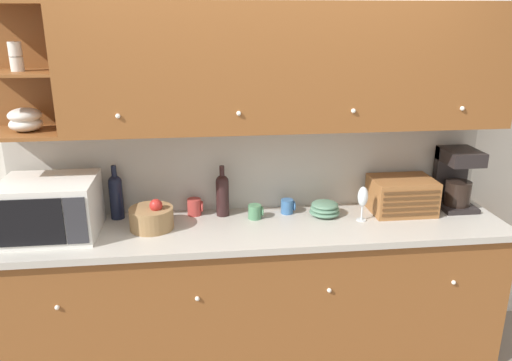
{
  "coord_description": "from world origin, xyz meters",
  "views": [
    {
      "loc": [
        -0.34,
        -3.05,
        2.13
      ],
      "look_at": [
        0.0,
        -0.21,
        1.19
      ],
      "focal_mm": 35.0,
      "sensor_mm": 36.0,
      "label": 1
    }
  ],
  "objects_px": {
    "mug": "(195,207)",
    "mug_blue_second": "(255,212)",
    "second_wine_bottle": "(116,195)",
    "coffee_maker": "(456,177)",
    "wine_bottle": "(222,193)",
    "microwave": "(50,208)",
    "wine_glass": "(363,198)",
    "mug_patterned_third": "(288,206)",
    "bread_box": "(402,195)",
    "bowl_stack_on_counter": "(325,209)",
    "fruit_basket": "(152,218)"
  },
  "relations": [
    {
      "from": "bowl_stack_on_counter",
      "to": "bread_box",
      "type": "xyz_separation_m",
      "value": [
        0.5,
        0.01,
        0.07
      ]
    },
    {
      "from": "microwave",
      "to": "mug",
      "type": "bearing_deg",
      "value": 14.71
    },
    {
      "from": "wine_bottle",
      "to": "wine_glass",
      "type": "xyz_separation_m",
      "value": [
        0.84,
        -0.19,
        0.0
      ]
    },
    {
      "from": "bowl_stack_on_counter",
      "to": "bread_box",
      "type": "relative_size",
      "value": 0.5
    },
    {
      "from": "mug_blue_second",
      "to": "bread_box",
      "type": "bearing_deg",
      "value": 0.22
    },
    {
      "from": "mug_blue_second",
      "to": "coffee_maker",
      "type": "height_order",
      "value": "coffee_maker"
    },
    {
      "from": "wine_glass",
      "to": "fruit_basket",
      "type": "bearing_deg",
      "value": 178.78
    },
    {
      "from": "mug_blue_second",
      "to": "wine_glass",
      "type": "relative_size",
      "value": 0.43
    },
    {
      "from": "fruit_basket",
      "to": "bowl_stack_on_counter",
      "type": "distance_m",
      "value": 1.07
    },
    {
      "from": "fruit_basket",
      "to": "microwave",
      "type": "bearing_deg",
      "value": -177.32
    },
    {
      "from": "mug",
      "to": "bread_box",
      "type": "bearing_deg",
      "value": -4.41
    },
    {
      "from": "mug_patterned_third",
      "to": "fruit_basket",
      "type": "bearing_deg",
      "value": -170.19
    },
    {
      "from": "bread_box",
      "to": "mug_patterned_third",
      "type": "bearing_deg",
      "value": 175.27
    },
    {
      "from": "microwave",
      "to": "bowl_stack_on_counter",
      "type": "xyz_separation_m",
      "value": [
        1.62,
        0.1,
        -0.12
      ]
    },
    {
      "from": "microwave",
      "to": "wine_glass",
      "type": "xyz_separation_m",
      "value": [
        1.83,
        -0.0,
        -0.02
      ]
    },
    {
      "from": "wine_bottle",
      "to": "coffee_maker",
      "type": "relative_size",
      "value": 0.82
    },
    {
      "from": "wine_bottle",
      "to": "mug_blue_second",
      "type": "xyz_separation_m",
      "value": [
        0.2,
        -0.08,
        -0.1
      ]
    },
    {
      "from": "mug_blue_second",
      "to": "mug_patterned_third",
      "type": "xyz_separation_m",
      "value": [
        0.22,
        0.06,
        0.0
      ]
    },
    {
      "from": "second_wine_bottle",
      "to": "mug",
      "type": "relative_size",
      "value": 3.24
    },
    {
      "from": "mug_blue_second",
      "to": "mug_patterned_third",
      "type": "height_order",
      "value": "mug_patterned_third"
    },
    {
      "from": "microwave",
      "to": "second_wine_bottle",
      "type": "xyz_separation_m",
      "value": [
        0.33,
        0.22,
        -0.01
      ]
    },
    {
      "from": "coffee_maker",
      "to": "bowl_stack_on_counter",
      "type": "bearing_deg",
      "value": -176.33
    },
    {
      "from": "mug_patterned_third",
      "to": "coffee_maker",
      "type": "relative_size",
      "value": 0.23
    },
    {
      "from": "mug",
      "to": "bread_box",
      "type": "xyz_separation_m",
      "value": [
        1.31,
        -0.1,
        0.06
      ]
    },
    {
      "from": "wine_bottle",
      "to": "bread_box",
      "type": "bearing_deg",
      "value": -3.83
    },
    {
      "from": "bowl_stack_on_counter",
      "to": "coffee_maker",
      "type": "height_order",
      "value": "coffee_maker"
    },
    {
      "from": "mug_patterned_third",
      "to": "wine_glass",
      "type": "distance_m",
      "value": 0.48
    },
    {
      "from": "mug",
      "to": "mug_blue_second",
      "type": "distance_m",
      "value": 0.39
    },
    {
      "from": "mug_patterned_third",
      "to": "coffee_maker",
      "type": "bearing_deg",
      "value": -0.55
    },
    {
      "from": "mug",
      "to": "bowl_stack_on_counter",
      "type": "distance_m",
      "value": 0.82
    },
    {
      "from": "microwave",
      "to": "fruit_basket",
      "type": "height_order",
      "value": "microwave"
    },
    {
      "from": "mug_blue_second",
      "to": "wine_glass",
      "type": "xyz_separation_m",
      "value": [
        0.65,
        -0.11,
        0.1
      ]
    },
    {
      "from": "mug_patterned_third",
      "to": "second_wine_bottle",
      "type": "bearing_deg",
      "value": 177.64
    },
    {
      "from": "microwave",
      "to": "wine_bottle",
      "type": "xyz_separation_m",
      "value": [
        0.98,
        0.19,
        -0.02
      ]
    },
    {
      "from": "second_wine_bottle",
      "to": "wine_glass",
      "type": "bearing_deg",
      "value": -8.22
    },
    {
      "from": "bowl_stack_on_counter",
      "to": "bread_box",
      "type": "bearing_deg",
      "value": 0.8
    },
    {
      "from": "wine_bottle",
      "to": "wine_glass",
      "type": "relative_size",
      "value": 1.48
    },
    {
      "from": "second_wine_bottle",
      "to": "mug_patterned_third",
      "type": "relative_size",
      "value": 3.73
    },
    {
      "from": "microwave",
      "to": "second_wine_bottle",
      "type": "bearing_deg",
      "value": 32.99
    },
    {
      "from": "mug",
      "to": "wine_glass",
      "type": "xyz_separation_m",
      "value": [
        1.02,
        -0.21,
        0.1
      ]
    },
    {
      "from": "second_wine_bottle",
      "to": "coffee_maker",
      "type": "distance_m",
      "value": 2.17
    },
    {
      "from": "microwave",
      "to": "wine_glass",
      "type": "relative_size",
      "value": 2.35
    },
    {
      "from": "fruit_basket",
      "to": "wine_glass",
      "type": "bearing_deg",
      "value": -1.22
    },
    {
      "from": "wine_glass",
      "to": "coffee_maker",
      "type": "height_order",
      "value": "coffee_maker"
    },
    {
      "from": "mug",
      "to": "mug_patterned_third",
      "type": "bearing_deg",
      "value": -4.02
    },
    {
      "from": "second_wine_bottle",
      "to": "coffee_maker",
      "type": "relative_size",
      "value": 0.87
    },
    {
      "from": "microwave",
      "to": "mug_patterned_third",
      "type": "height_order",
      "value": "microwave"
    },
    {
      "from": "microwave",
      "to": "fruit_basket",
      "type": "xyz_separation_m",
      "value": [
        0.56,
        0.03,
        -0.1
      ]
    },
    {
      "from": "second_wine_bottle",
      "to": "coffee_maker",
      "type": "bearing_deg",
      "value": -1.44
    },
    {
      "from": "bread_box",
      "to": "bowl_stack_on_counter",
      "type": "bearing_deg",
      "value": -179.2
    }
  ]
}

